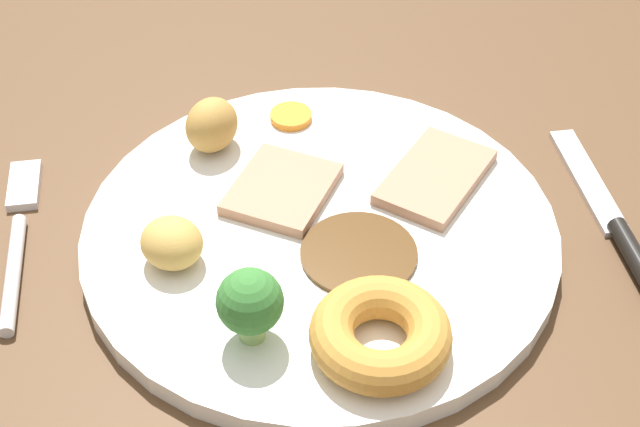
% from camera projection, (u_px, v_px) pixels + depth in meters
% --- Properties ---
extents(dining_table, '(1.20, 0.84, 0.04)m').
position_uv_depth(dining_table, '(373.00, 243.00, 0.60)').
color(dining_table, brown).
rests_on(dining_table, ground).
extents(dinner_plate, '(0.29, 0.29, 0.01)m').
position_uv_depth(dinner_plate, '(320.00, 234.00, 0.57)').
color(dinner_plate, white).
rests_on(dinner_plate, dining_table).
extents(gravy_pool, '(0.07, 0.07, 0.00)m').
position_uv_depth(gravy_pool, '(359.00, 253.00, 0.55)').
color(gravy_pool, '#563819').
rests_on(gravy_pool, dinner_plate).
extents(meat_slice_main, '(0.08, 0.09, 0.01)m').
position_uv_depth(meat_slice_main, '(282.00, 189.00, 0.59)').
color(meat_slice_main, tan).
rests_on(meat_slice_main, dinner_plate).
extents(meat_slice_under, '(0.09, 0.10, 0.01)m').
position_uv_depth(meat_slice_under, '(435.00, 177.00, 0.60)').
color(meat_slice_under, tan).
rests_on(meat_slice_under, dinner_plate).
extents(yorkshire_pudding, '(0.08, 0.08, 0.02)m').
position_uv_depth(yorkshire_pudding, '(380.00, 334.00, 0.49)').
color(yorkshire_pudding, '#C68938').
rests_on(yorkshire_pudding, dinner_plate).
extents(roast_potato_left, '(0.05, 0.05, 0.04)m').
position_uv_depth(roast_potato_left, '(212.00, 125.00, 0.61)').
color(roast_potato_left, '#BC8C42').
rests_on(roast_potato_left, dinner_plate).
extents(roast_potato_right, '(0.05, 0.05, 0.03)m').
position_uv_depth(roast_potato_right, '(172.00, 243.00, 0.54)').
color(roast_potato_right, tan).
rests_on(roast_potato_right, dinner_plate).
extents(carrot_coin_front, '(0.03, 0.03, 0.01)m').
position_uv_depth(carrot_coin_front, '(291.00, 116.00, 0.65)').
color(carrot_coin_front, orange).
rests_on(carrot_coin_front, dinner_plate).
extents(broccoli_floret, '(0.04, 0.04, 0.05)m').
position_uv_depth(broccoli_floret, '(250.00, 303.00, 0.49)').
color(broccoli_floret, '#8CB766').
rests_on(broccoli_floret, dinner_plate).
extents(fork, '(0.02, 0.15, 0.01)m').
position_uv_depth(fork, '(18.00, 234.00, 0.58)').
color(fork, silver).
rests_on(fork, dining_table).
extents(knife, '(0.02, 0.19, 0.01)m').
position_uv_depth(knife, '(621.00, 236.00, 0.58)').
color(knife, black).
rests_on(knife, dining_table).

